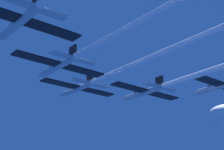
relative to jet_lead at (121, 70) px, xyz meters
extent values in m
cylinder|color=#B2BAC6|center=(0.00, 12.17, -0.02)|extent=(1.02, 9.23, 1.02)
cone|color=#B2BAC6|center=(0.00, 17.80, -0.02)|extent=(0.99, 2.03, 0.99)
ellipsoid|color=black|center=(0.00, 14.20, 0.41)|extent=(0.71, 1.85, 0.51)
cube|color=black|center=(-4.01, 11.71, -0.02)|extent=(7.01, 2.03, 0.22)
cube|color=black|center=(4.01, 11.71, -0.02)|extent=(7.01, 2.03, 0.22)
cube|color=black|center=(0.00, 8.47, 1.22)|extent=(0.27, 1.66, 1.48)
cube|color=#B2BAC6|center=(-2.09, 8.29, -0.02)|extent=(3.16, 1.22, 0.22)
cube|color=#B2BAC6|center=(2.09, 8.29, -0.02)|extent=(3.16, 1.22, 0.22)
cylinder|color=white|center=(0.00, -9.13, -0.02)|extent=(0.91, 33.37, 0.91)
cylinder|color=#B2BAC6|center=(-9.23, 3.50, -0.43)|extent=(1.02, 9.23, 1.02)
cone|color=#B2BAC6|center=(-9.23, 9.13, -0.43)|extent=(0.99, 2.03, 0.99)
ellipsoid|color=black|center=(-9.23, 5.53, 0.00)|extent=(0.71, 1.85, 0.51)
cube|color=black|center=(-13.24, 3.04, -0.43)|extent=(7.01, 2.03, 0.22)
cube|color=black|center=(-5.21, 3.04, -0.43)|extent=(7.01, 2.03, 0.22)
cube|color=black|center=(-9.23, -0.19, 0.82)|extent=(0.27, 1.66, 1.48)
cube|color=#B2BAC6|center=(-11.31, -0.38, -0.43)|extent=(3.16, 1.22, 0.22)
cube|color=#B2BAC6|center=(-7.14, -0.38, -0.43)|extent=(3.16, 1.22, 0.22)
cylinder|color=white|center=(-9.23, -16.23, -0.43)|extent=(0.91, 30.23, 0.91)
cylinder|color=#B2BAC6|center=(8.64, 3.48, -1.13)|extent=(1.02, 9.23, 1.02)
cone|color=#B2BAC6|center=(8.64, 9.11, -1.13)|extent=(0.99, 2.03, 0.99)
ellipsoid|color=black|center=(8.64, 5.51, -0.70)|extent=(0.71, 1.85, 0.51)
cube|color=black|center=(4.63, 3.02, -1.13)|extent=(7.01, 2.03, 0.22)
cube|color=black|center=(12.66, 3.02, -1.13)|extent=(7.01, 2.03, 0.22)
cube|color=black|center=(8.64, -0.21, 0.11)|extent=(0.27, 1.66, 1.48)
cube|color=#B2BAC6|center=(6.56, -0.40, -1.13)|extent=(3.16, 1.22, 0.22)
cube|color=#B2BAC6|center=(10.73, -0.40, -1.13)|extent=(3.16, 1.22, 0.22)
cylinder|color=#B2BAC6|center=(-19.80, -5.50, -0.31)|extent=(1.02, 9.23, 1.02)
cone|color=#B2BAC6|center=(-19.80, 0.13, -0.31)|extent=(0.99, 2.03, 0.99)
ellipsoid|color=black|center=(-19.80, -3.47, 0.12)|extent=(0.71, 1.85, 0.51)
cube|color=black|center=(-15.78, -5.96, -0.31)|extent=(7.01, 2.03, 0.22)
cube|color=#B2BAC6|center=(-21.88, -9.37, -0.31)|extent=(3.16, 1.22, 0.22)
cube|color=#B2BAC6|center=(-17.71, -9.37, -0.31)|extent=(3.16, 1.22, 0.22)
cylinder|color=#B2BAC6|center=(17.44, -6.42, -0.63)|extent=(1.02, 9.23, 1.02)
cone|color=#B2BAC6|center=(17.44, -0.79, -0.63)|extent=(0.99, 2.03, 0.99)
ellipsoid|color=black|center=(17.44, -4.39, -0.20)|extent=(0.71, 1.85, 0.51)
cube|color=black|center=(13.42, -6.88, -0.63)|extent=(7.01, 2.03, 0.22)
camera|label=1|loc=(-34.46, -40.23, -19.91)|focal=57.00mm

